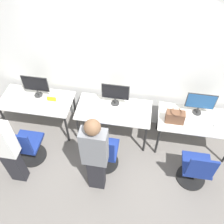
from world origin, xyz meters
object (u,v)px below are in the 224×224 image
object	(u,v)px
office_chair_right	(196,170)
keyboard_left	(34,103)
monitor_left	(36,85)
person_center	(95,155)
mouse_center	(130,115)
mouse_right	(216,126)
office_chair_center	(104,154)
handbag	(175,117)
office_chair_left	(27,147)
mouse_left	(50,105)
keyboard_right	(198,124)
keyboard_center	(113,112)
monitor_right	(201,103)
monitor_center	(115,93)

from	to	relation	value
office_chair_right	keyboard_left	bearing A→B (deg)	167.17
monitor_left	person_center	world-z (taller)	person_center
mouse_center	mouse_right	world-z (taller)	same
office_chair_center	handbag	world-z (taller)	handbag
office_chair_left	mouse_left	bearing A→B (deg)	69.63
person_center	keyboard_right	size ratio (longest dim) A/B	3.72
monitor_left	mouse_center	distance (m)	1.74
monitor_left	office_chair_left	bearing A→B (deg)	-86.69
keyboard_right	mouse_left	bearing A→B (deg)	179.75
keyboard_center	office_chair_right	distance (m)	1.62
person_center	office_chair_right	world-z (taller)	person_center
monitor_right	keyboard_right	world-z (taller)	monitor_right
monitor_center	keyboard_right	world-z (taller)	monitor_center
mouse_left	mouse_center	xyz separation A→B (m)	(1.40, 0.01, 0.00)
monitor_center	monitor_right	bearing A→B (deg)	0.58
keyboard_left	office_chair_center	bearing A→B (deg)	-23.58
mouse_left	monitor_center	world-z (taller)	monitor_center
monitor_left	mouse_right	distance (m)	3.11
monitor_left	mouse_left	distance (m)	0.44
monitor_left	office_chair_center	xyz separation A→B (m)	(1.36, -0.81, -0.60)
office_chair_left	keyboard_center	distance (m)	1.57
keyboard_center	handbag	distance (m)	1.03
mouse_left	mouse_right	xyz separation A→B (m)	(2.80, 0.00, 0.00)
person_center	monitor_right	distance (m)	1.94
keyboard_left	monitor_right	xyz separation A→B (m)	(2.82, 0.26, 0.24)
person_center	office_chair_left	bearing A→B (deg)	167.28
monitor_left	office_chair_left	xyz separation A→B (m)	(0.05, -0.89, -0.60)
keyboard_center	office_chair_center	distance (m)	0.72
monitor_center	keyboard_left	bearing A→B (deg)	-170.08
keyboard_left	office_chair_center	world-z (taller)	office_chair_center
mouse_center	office_chair_right	bearing A→B (deg)	-29.98
mouse_center	person_center	xyz separation A→B (m)	(-0.40, -0.97, 0.16)
person_center	mouse_left	bearing A→B (deg)	136.42
keyboard_right	office_chair_left	bearing A→B (deg)	-166.50
office_chair_center	monitor_right	xyz separation A→B (m)	(1.46, 0.85, 0.60)
keyboard_left	mouse_right	xyz separation A→B (m)	(3.10, 0.01, 0.01)
person_center	keyboard_right	bearing A→B (deg)	32.17
keyboard_center	handbag	world-z (taller)	handbag
mouse_left	keyboard_right	bearing A→B (deg)	-0.25
keyboard_left	keyboard_center	bearing A→B (deg)	1.18
monitor_center	mouse_center	xyz separation A→B (m)	(0.30, -0.24, -0.23)
monitor_left	keyboard_center	bearing A→B (deg)	-7.70
monitor_center	keyboard_center	xyz separation A→B (m)	(0.00, -0.22, -0.24)
mouse_left	office_chair_center	distance (m)	1.26
handbag	keyboard_left	bearing A→B (deg)	179.99
mouse_left	handbag	xyz separation A→B (m)	(2.13, -0.00, 0.10)
keyboard_left	monitor_center	xyz separation A→B (m)	(1.41, 0.25, 0.24)
keyboard_left	person_center	xyz separation A→B (m)	(1.31, -0.96, 0.16)
mouse_right	mouse_left	bearing A→B (deg)	-179.92
mouse_left	monitor_left	bearing A→B (deg)	144.17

